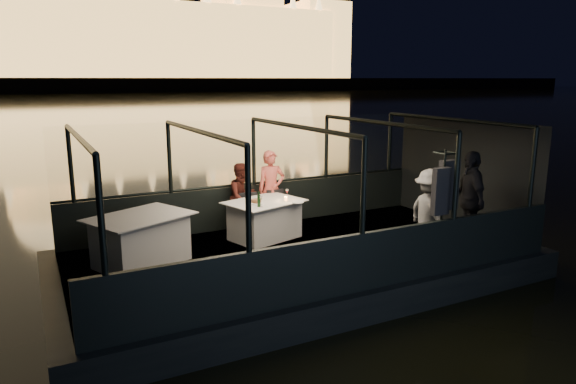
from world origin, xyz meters
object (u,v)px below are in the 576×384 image
chair_port_left (251,212)px  passenger_stripe (430,210)px  person_man_maroon (242,196)px  passenger_dark (469,202)px  dining_table_aft (141,242)px  person_woman_coral (271,192)px  chair_port_right (279,208)px  dining_table_central (265,220)px  wine_bottle (259,199)px  coat_stand (441,215)px

chair_port_left → passenger_stripe: bearing=-38.1°
person_man_maroon → passenger_dark: (3.43, -2.88, 0.10)m
dining_table_aft → chair_port_left: bearing=18.8°
person_woman_coral → passenger_dark: (2.77, -2.88, 0.10)m
dining_table_aft → chair_port_right: (3.02, 0.83, 0.06)m
dining_table_central → wine_bottle: size_ratio=5.03×
dining_table_aft → coat_stand: (4.46, -2.41, 0.51)m
person_woman_coral → person_man_maroon: bearing=-173.0°
chair_port_left → passenger_stripe: (2.26, -2.74, 0.40)m
dining_table_central → wine_bottle: 0.71m
dining_table_central → passenger_dark: size_ratio=0.79×
person_woman_coral → person_man_maroon: size_ratio=1.15×
passenger_stripe → passenger_dark: bearing=-74.5°
chair_port_left → wine_bottle: bearing=-90.6°
dining_table_aft → passenger_dark: 6.04m
dining_table_aft → person_woman_coral: bearing=20.0°
wine_bottle → chair_port_right: bearing=45.6°
dining_table_central → coat_stand: coat_stand is taller
chair_port_right → coat_stand: size_ratio=0.41×
dining_table_central → person_woman_coral: size_ratio=0.88×
person_woman_coral → passenger_stripe: (1.68, -3.01, 0.10)m
dining_table_central → chair_port_right: (0.54, 0.46, 0.06)m
coat_stand → person_woman_coral: (-1.49, 3.49, -0.15)m
dining_table_aft → coat_stand: size_ratio=0.81×
dining_table_central → coat_stand: bearing=-54.5°
dining_table_aft → wine_bottle: (2.20, -0.01, 0.53)m
chair_port_right → wine_bottle: 1.26m
chair_port_left → chair_port_right: size_ratio=1.00×
chair_port_right → passenger_dark: passenger_dark is taller
dining_table_central → chair_port_left: (-0.09, 0.45, 0.06)m
coat_stand → chair_port_left: bearing=122.7°
coat_stand → passenger_stripe: bearing=68.3°
person_man_maroon → dining_table_central: bearing=-92.8°
dining_table_aft → wine_bottle: size_ratio=5.61×
dining_table_central → person_man_maroon: person_man_maroon is taller
dining_table_central → coat_stand: (1.98, -2.77, 0.51)m
chair_port_right → passenger_stripe: (1.63, -2.75, 0.40)m
passenger_stripe → wine_bottle: 3.11m
person_man_maroon → passenger_dark: bearing=-56.5°
chair_port_right → person_man_maroon: 0.81m
person_man_maroon → chair_port_left: bearing=-89.6°
dining_table_central → passenger_stripe: passenger_stripe is taller
dining_table_aft → passenger_dark: size_ratio=0.88×
passenger_dark → dining_table_central: bearing=-99.4°
chair_port_left → person_man_maroon: bearing=119.2°
passenger_stripe → wine_bottle: size_ratio=5.51×
coat_stand → wine_bottle: 3.29m
coat_stand → dining_table_aft: bearing=151.6°
dining_table_central → passenger_dark: passenger_dark is taller
dining_table_aft → person_woman_coral: (2.97, 1.08, 0.36)m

